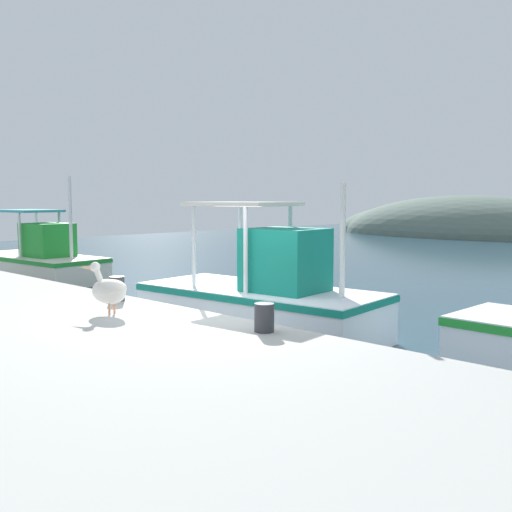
# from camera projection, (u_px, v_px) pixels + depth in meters

# --- Properties ---
(distant_hill_nearest) EXTENTS (21.03, 12.57, 4.95)m
(distant_hill_nearest) POSITION_uv_depth(u_px,v_px,m) (456.00, 232.00, 47.73)
(distant_hill_nearest) COLOR #596B60
(distant_hill_nearest) RESTS_ON ground
(distant_hill_second) EXTENTS (19.60, 11.35, 5.80)m
(distant_hill_second) POSITION_uv_depth(u_px,v_px,m) (466.00, 235.00, 43.52)
(distant_hill_second) COLOR #596B60
(distant_hill_second) RESTS_ON ground
(fishing_boat_nearest) EXTENTS (5.37, 2.42, 3.31)m
(fishing_boat_nearest) POSITION_uv_depth(u_px,v_px,m) (39.00, 261.00, 19.12)
(fishing_boat_nearest) COLOR silver
(fishing_boat_nearest) RESTS_ON ground
(fishing_boat_second) EXTENTS (5.00, 2.45, 2.90)m
(fishing_boat_second) POSITION_uv_depth(u_px,v_px,m) (263.00, 300.00, 11.31)
(fishing_boat_second) COLOR white
(fishing_boat_second) RESTS_ON ground
(pelican) EXTENTS (0.97, 0.52, 0.82)m
(pelican) POSITION_uv_depth(u_px,v_px,m) (109.00, 289.00, 9.38)
(pelican) COLOR tan
(pelican) RESTS_ON quay_pier
(mooring_bollard_second) EXTENTS (0.27, 0.27, 0.44)m
(mooring_bollard_second) POSITION_uv_depth(u_px,v_px,m) (117.00, 289.00, 10.62)
(mooring_bollard_second) COLOR #333338
(mooring_bollard_second) RESTS_ON quay_pier
(mooring_bollard_third) EXTENTS (0.28, 0.28, 0.40)m
(mooring_bollard_third) POSITION_uv_depth(u_px,v_px,m) (264.00, 318.00, 8.14)
(mooring_bollard_third) COLOR #333338
(mooring_bollard_third) RESTS_ON quay_pier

